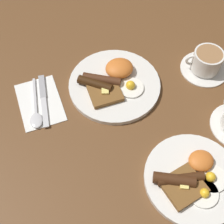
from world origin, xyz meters
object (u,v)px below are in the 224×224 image
Objects in this scene: breakfast_plate_near at (114,83)px; spoon at (36,115)px; knife at (43,97)px; breakfast_plate_far at (192,178)px; teacup_near at (206,63)px.

breakfast_plate_near reaches higher than spoon.
knife is at bearing 157.88° from spoon.
breakfast_plate_far is 0.37m from teacup_near.
breakfast_plate_far reaches higher than spoon.
spoon is (0.03, 0.05, 0.00)m from knife.
knife is (0.21, -0.02, -0.01)m from breakfast_plate_near.
knife is (0.30, -0.36, -0.01)m from breakfast_plate_far.
teacup_near is (-0.19, -0.31, 0.02)m from breakfast_plate_far.
teacup_near is at bearing 98.55° from spoon.
breakfast_plate_far is 0.46m from knife.
breakfast_plate_far is 1.37× the size of spoon.
breakfast_plate_near is 0.24m from spoon.
breakfast_plate_near is 0.29m from teacup_near.
knife is at bearing -4.95° from breakfast_plate_near.
teacup_near is at bearing -121.73° from breakfast_plate_far.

